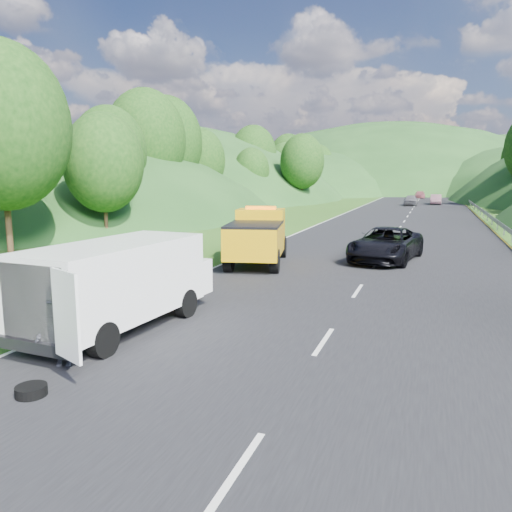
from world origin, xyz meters
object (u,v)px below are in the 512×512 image
at_px(woman, 170,294).
at_px(tow_truck, 258,237).
at_px(passing_suv, 385,261).
at_px(child, 148,309).
at_px(suitcase, 146,285).
at_px(spare_tire, 32,397).
at_px(worker, 64,366).
at_px(white_van, 120,281).

bearing_deg(woman, tow_truck, -5.59).
relative_size(woman, passing_suv, 0.30).
height_order(child, suitcase, suitcase).
height_order(child, spare_tire, child).
height_order(woman, child, woman).
xyz_separation_m(tow_truck, spare_tire, (0.72, -15.22, -1.32)).
xyz_separation_m(worker, spare_tire, (0.47, -1.46, 0.00)).
height_order(tow_truck, passing_suv, tow_truck).
height_order(white_van, spare_tire, white_van).
relative_size(tow_truck, suitcase, 11.39).
distance_m(tow_truck, suitcase, 7.35).
xyz_separation_m(woman, passing_suv, (6.60, 9.88, 0.00)).
bearing_deg(worker, woman, 69.31).
height_order(suitcase, passing_suv, passing_suv).
distance_m(white_van, worker, 3.08).
height_order(white_van, worker, white_van).
height_order(white_van, passing_suv, white_van).
xyz_separation_m(white_van, woman, (-0.78, 4.08, -1.38)).
relative_size(suitcase, passing_suv, 0.10).
bearing_deg(tow_truck, spare_tire, -99.45).
distance_m(white_van, spare_tire, 4.49).
bearing_deg(passing_suv, spare_tire, -96.45).
bearing_deg(woman, suitcase, 98.75).
distance_m(woman, suitcase, 0.96).
xyz_separation_m(child, suitcase, (-1.20, 1.82, 0.29)).
xyz_separation_m(tow_truck, child, (-0.60, -8.87, -1.32)).
height_order(white_van, suitcase, white_van).
distance_m(woman, child, 1.95).
xyz_separation_m(woman, worker, (1.14, -6.82, 0.00)).
distance_m(tow_truck, white_van, 11.02).
distance_m(woman, passing_suv, 11.88).
height_order(tow_truck, suitcase, tow_truck).
bearing_deg(spare_tire, worker, 107.80).
height_order(woman, spare_tire, woman).
relative_size(worker, suitcase, 2.98).
xyz_separation_m(white_van, passing_suv, (5.81, 13.96, -1.38)).
bearing_deg(woman, worker, -168.76).
bearing_deg(child, spare_tire, -65.18).
bearing_deg(worker, child, 69.67).
height_order(tow_truck, worker, tow_truck).
bearing_deg(woman, white_van, -167.41).
distance_m(suitcase, passing_suv, 12.50).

